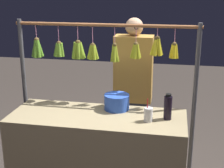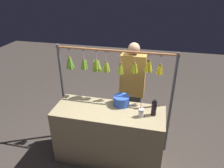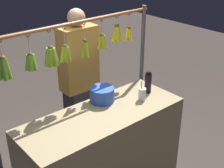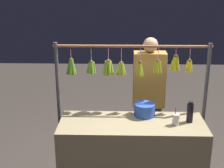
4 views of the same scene
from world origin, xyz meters
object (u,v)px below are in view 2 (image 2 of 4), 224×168
object	(u,v)px
water_bottle	(154,108)
drink_cup	(141,113)
blue_bucket	(121,101)
vendor_person	(132,92)

from	to	relation	value
water_bottle	drink_cup	distance (m)	0.19
blue_bucket	drink_cup	world-z (taller)	drink_cup
drink_cup	vendor_person	world-z (taller)	vendor_person
blue_bucket	vendor_person	distance (m)	0.55
drink_cup	water_bottle	bearing A→B (deg)	-154.36
vendor_person	blue_bucket	bearing A→B (deg)	80.10
water_bottle	vendor_person	xyz separation A→B (m)	(0.40, -0.68, -0.16)
blue_bucket	drink_cup	bearing A→B (deg)	143.76
drink_cup	vendor_person	bearing A→B (deg)	-73.01
vendor_person	drink_cup	bearing A→B (deg)	106.99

